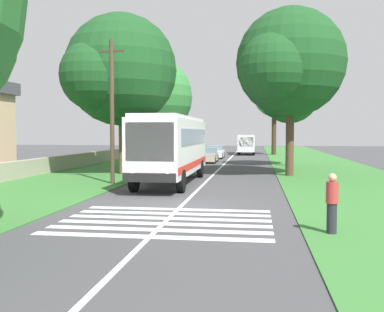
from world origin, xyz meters
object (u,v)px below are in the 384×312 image
at_px(coach_bus, 172,145).
at_px(utility_pole, 112,110).
at_px(trailing_minibus_0, 247,143).
at_px(roadside_tree_left_1, 120,74).
at_px(roadside_tree_right_2, 287,96).
at_px(roadside_tree_left_2, 151,100).
at_px(pedestrian, 332,203).
at_px(trailing_car_0, 208,155).
at_px(roadside_tree_right_1, 273,100).
at_px(trailing_car_1, 216,152).
at_px(roadside_tree_right_0, 288,65).

xyz_separation_m(coach_bus, utility_pole, (-0.96, 3.19, 1.97)).
xyz_separation_m(coach_bus, trailing_minibus_0, (33.67, -3.40, -0.60)).
height_order(roadside_tree_left_1, roadside_tree_right_2, roadside_tree_left_1).
xyz_separation_m(roadside_tree_right_2, utility_pole, (-15.22, 10.44, -1.84)).
bearing_deg(roadside_tree_left_2, trailing_minibus_0, -22.76).
height_order(trailing_minibus_0, pedestrian, trailing_minibus_0).
xyz_separation_m(trailing_car_0, pedestrian, (-29.91, -6.72, 0.24)).
distance_m(roadside_tree_left_2, roadside_tree_right_1, 21.83).
height_order(trailing_car_1, roadside_tree_right_2, roadside_tree_right_2).
bearing_deg(roadside_tree_left_2, trailing_car_1, -24.75).
height_order(trailing_minibus_0, roadside_tree_right_2, roadside_tree_right_2).
xyz_separation_m(coach_bus, roadside_tree_right_1, (33.22, -6.69, 4.83)).
xyz_separation_m(trailing_car_1, roadside_tree_left_1, (-19.83, 4.76, 6.19)).
relative_size(roadside_tree_left_1, pedestrian, 6.40).
xyz_separation_m(coach_bus, roadside_tree_left_2, (14.58, 4.61, 3.61)).
xyz_separation_m(roadside_tree_left_1, roadside_tree_left_2, (9.44, 0.04, -1.10)).
bearing_deg(trailing_car_1, roadside_tree_right_1, -38.29).
bearing_deg(roadside_tree_right_1, trailing_car_0, 156.75).
xyz_separation_m(trailing_minibus_0, utility_pole, (-34.62, 6.59, 2.57)).
height_order(roadside_tree_left_1, pedestrian, roadside_tree_left_1).
relative_size(trailing_car_0, roadside_tree_left_2, 0.46).
bearing_deg(trailing_car_0, utility_pole, 170.13).
height_order(roadside_tree_left_2, roadside_tree_right_2, roadside_tree_left_2).
bearing_deg(roadside_tree_left_1, coach_bus, -138.37).
xyz_separation_m(trailing_minibus_0, pedestrian, (-45.75, -3.39, -0.64)).
height_order(roadside_tree_left_2, utility_pole, roadside_tree_left_2).
bearing_deg(trailing_minibus_0, trailing_car_0, 168.15).
bearing_deg(trailing_car_1, roadside_tree_right_2, -146.61).
relative_size(trailing_car_1, trailing_minibus_0, 0.72).
height_order(coach_bus, roadside_tree_right_0, roadside_tree_right_0).
xyz_separation_m(trailing_car_0, roadside_tree_left_1, (-12.68, 4.65, 6.19)).
bearing_deg(roadside_tree_left_2, utility_pole, -174.79).
bearing_deg(roadside_tree_left_1, pedestrian, -146.59).
bearing_deg(trailing_car_0, pedestrian, -167.34).
distance_m(trailing_car_0, roadside_tree_right_2, 9.59).
relative_size(roadside_tree_right_0, utility_pole, 1.38).
height_order(trailing_car_0, roadside_tree_left_2, roadside_tree_left_2).
height_order(roadside_tree_right_1, utility_pole, roadside_tree_right_1).
bearing_deg(trailing_car_1, roadside_tree_right_0, -161.86).
relative_size(roadside_tree_left_1, roadside_tree_right_1, 1.14).
bearing_deg(trailing_car_0, trailing_minibus_0, -11.85).
distance_m(coach_bus, trailing_minibus_0, 33.84).
bearing_deg(roadside_tree_right_0, trailing_minibus_0, 6.53).
distance_m(trailing_car_1, trailing_minibus_0, 9.31).
bearing_deg(roadside_tree_right_0, utility_pole, 122.06).
distance_m(trailing_car_0, trailing_car_1, 7.15).
bearing_deg(trailing_car_1, roadside_tree_left_1, 166.51).
bearing_deg(roadside_tree_right_2, trailing_car_0, 63.59).
distance_m(trailing_minibus_0, roadside_tree_right_1, 6.37).
relative_size(roadside_tree_left_2, roadside_tree_right_2, 1.09).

